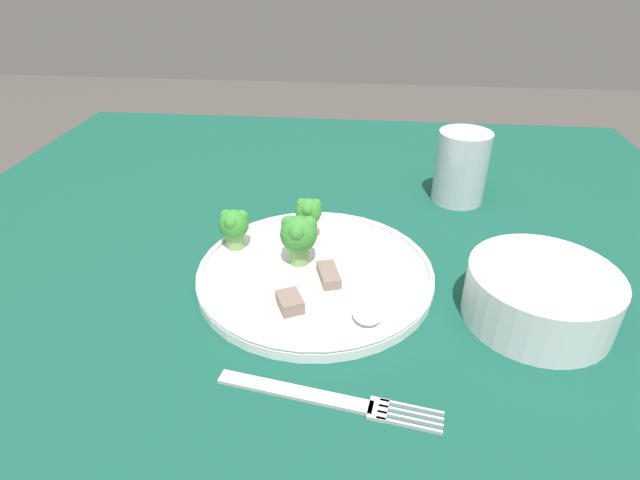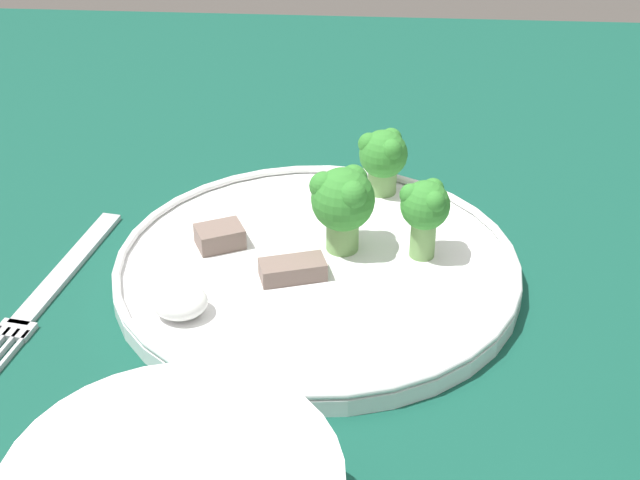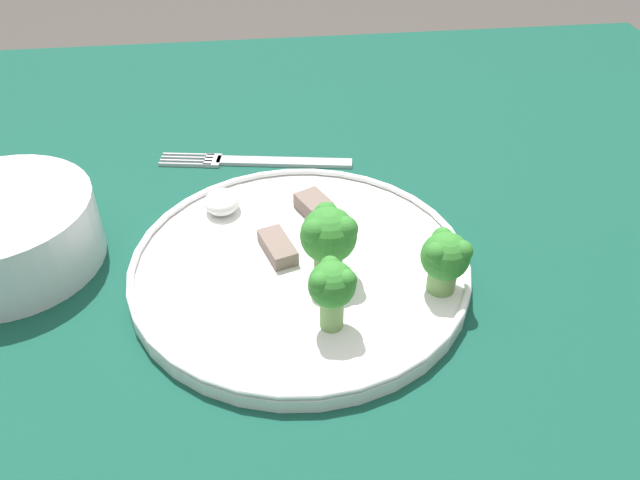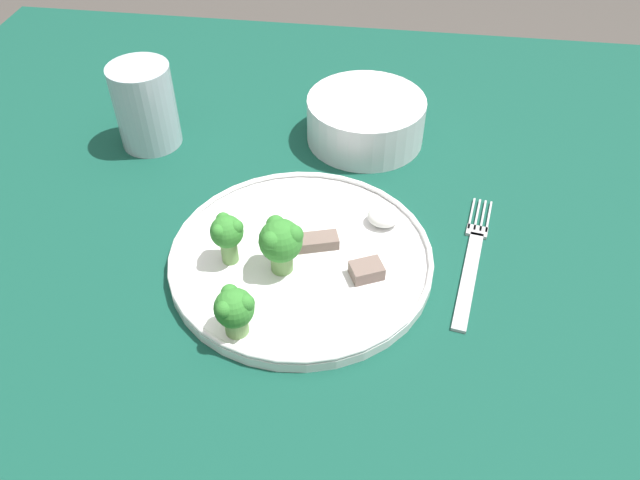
{
  "view_description": "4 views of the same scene",
  "coord_description": "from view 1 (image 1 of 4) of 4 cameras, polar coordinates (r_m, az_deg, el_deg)",
  "views": [
    {
      "loc": [
        0.53,
        0.06,
        1.12
      ],
      "look_at": [
        0.02,
        0.0,
        0.81
      ],
      "focal_mm": 28.0,
      "sensor_mm": 36.0,
      "label": 1
    },
    {
      "loc": [
        0.0,
        0.52,
        1.13
      ],
      "look_at": [
        0.04,
        -0.0,
        0.79
      ],
      "focal_mm": 50.0,
      "sensor_mm": 36.0,
      "label": 2
    },
    {
      "loc": [
        -0.36,
        0.03,
        1.12
      ],
      "look_at": [
        0.05,
        -0.02,
        0.79
      ],
      "focal_mm": 35.0,
      "sensor_mm": 36.0,
      "label": 3
    },
    {
      "loc": [
        0.13,
        -0.47,
        1.26
      ],
      "look_at": [
        0.06,
        0.01,
        0.79
      ],
      "focal_mm": 35.0,
      "sensor_mm": 36.0,
      "label": 4
    }
  ],
  "objects": [
    {
      "name": "table",
      "position": [
        0.7,
        -0.14,
        -8.68
      ],
      "size": [
        1.18,
        1.18,
        0.76
      ],
      "color": "#114738",
      "rests_on": "ground_plane"
    },
    {
      "name": "broccoli_floret_near_rim_left",
      "position": [
        0.6,
        -2.46,
        0.6
      ],
      "size": [
        0.05,
        0.05,
        0.06
      ],
      "color": "#709E56",
      "rests_on": "dinner_plate"
    },
    {
      "name": "meat_slice_front_slice",
      "position": [
        0.59,
        1.0,
        -4.0
      ],
      "size": [
        0.05,
        0.03,
        0.01
      ],
      "color": "#756056",
      "rests_on": "dinner_plate"
    },
    {
      "name": "fork",
      "position": [
        0.47,
        0.88,
        -17.66
      ],
      "size": [
        0.05,
        0.2,
        0.0
      ],
      "color": "#B2B2B7",
      "rests_on": "table"
    },
    {
      "name": "broccoli_floret_back_left",
      "position": [
        0.65,
        -9.82,
        1.66
      ],
      "size": [
        0.04,
        0.04,
        0.05
      ],
      "color": "#709E56",
      "rests_on": "dinner_plate"
    },
    {
      "name": "sauce_dollop",
      "position": [
        0.53,
        5.5,
        -8.23
      ],
      "size": [
        0.04,
        0.03,
        0.02
      ],
      "color": "white",
      "rests_on": "dinner_plate"
    },
    {
      "name": "drinking_glass",
      "position": [
        0.81,
        15.76,
        7.62
      ],
      "size": [
        0.08,
        0.08,
        0.11
      ],
      "color": "#B2C1CC",
      "rests_on": "table"
    },
    {
      "name": "cream_bowl",
      "position": [
        0.59,
        23.78,
        -5.93
      ],
      "size": [
        0.16,
        0.16,
        0.06
      ],
      "color": "silver",
      "rests_on": "table"
    },
    {
      "name": "meat_slice_middle_slice",
      "position": [
        0.55,
        -3.44,
        -7.09
      ],
      "size": [
        0.04,
        0.04,
        0.02
      ],
      "color": "#756056",
      "rests_on": "dinner_plate"
    },
    {
      "name": "broccoli_floret_center_left",
      "position": [
        0.65,
        -1.33,
        3.07
      ],
      "size": [
        0.04,
        0.04,
        0.06
      ],
      "color": "#709E56",
      "rests_on": "dinner_plate"
    },
    {
      "name": "dinner_plate",
      "position": [
        0.61,
        -0.68,
        -3.77
      ],
      "size": [
        0.29,
        0.29,
        0.02
      ],
      "color": "white",
      "rests_on": "table"
    }
  ]
}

